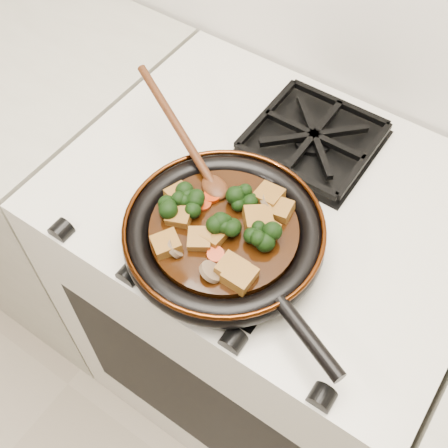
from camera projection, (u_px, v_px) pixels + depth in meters
The scene contains 33 objects.
stove at pixel (261, 305), 1.37m from camera, with size 0.76×0.60×0.90m, color beige.
burner_grate_front at pixel (230, 241), 0.93m from camera, with size 0.23×0.23×0.03m, color black, non-canonical shape.
burner_grate_back at pixel (313, 138), 1.06m from camera, with size 0.23×0.23×0.03m, color black, non-canonical shape.
skillet at pixel (225, 234), 0.90m from camera, with size 0.43×0.33×0.05m.
braising_sauce at pixel (224, 232), 0.89m from camera, with size 0.24×0.24×0.02m, color black.
tofu_cube_0 at pixel (167, 244), 0.86m from camera, with size 0.04×0.04×0.02m, color brown.
tofu_cube_1 at pixel (280, 210), 0.90m from camera, with size 0.04×0.04×0.02m, color brown.
tofu_cube_2 at pixel (214, 236), 0.87m from camera, with size 0.04×0.03×0.02m, color brown.
tofu_cube_3 at pixel (232, 269), 0.83m from camera, with size 0.04×0.04×0.02m, color brown.
tofu_cube_4 at pixel (240, 276), 0.83m from camera, with size 0.04×0.04×0.02m, color brown.
tofu_cube_5 at pixel (200, 239), 0.86m from camera, with size 0.04×0.04×0.02m, color brown.
tofu_cube_6 at pixel (269, 197), 0.91m from camera, with size 0.04×0.04×0.02m, color brown.
tofu_cube_7 at pixel (179, 217), 0.89m from camera, with size 0.04×0.03×0.02m, color brown.
tofu_cube_8 at pixel (179, 195), 0.91m from camera, with size 0.04×0.04×0.02m, color brown.
tofu_cube_9 at pixel (265, 231), 0.87m from camera, with size 0.04×0.04×0.02m, color brown.
tofu_cube_10 at pixel (258, 219), 0.88m from camera, with size 0.04×0.04×0.02m, color brown.
broccoli_floret_0 at pixel (170, 206), 0.89m from camera, with size 0.06×0.06×0.06m, color black, non-canonical shape.
broccoli_floret_1 at pixel (239, 197), 0.91m from camera, with size 0.06×0.06×0.05m, color black, non-canonical shape.
broccoli_floret_2 at pixel (224, 230), 0.87m from camera, with size 0.06×0.06×0.06m, color black, non-canonical shape.
broccoli_floret_3 at pixel (193, 204), 0.90m from camera, with size 0.06×0.06×0.05m, color black, non-canonical shape.
broccoli_floret_4 at pixel (185, 201), 0.90m from camera, with size 0.06×0.06×0.05m, color black, non-canonical shape.
broccoli_floret_5 at pixel (247, 203), 0.90m from camera, with size 0.05×0.05×0.05m, color black, non-canonical shape.
broccoli_floret_6 at pixel (262, 236), 0.86m from camera, with size 0.06×0.06×0.06m, color black, non-canonical shape.
carrot_coin_0 at pixel (202, 202), 0.91m from camera, with size 0.03×0.03×0.01m, color #A72604.
carrot_coin_1 at pixel (216, 254), 0.85m from camera, with size 0.03×0.03×0.01m, color #A72604.
carrot_coin_2 at pixel (216, 226), 0.88m from camera, with size 0.03×0.03×0.01m, color #A72604.
carrot_coin_3 at pixel (230, 270), 0.84m from camera, with size 0.03×0.03×0.01m, color #A72604.
carrot_coin_4 at pixel (212, 196), 0.92m from camera, with size 0.03×0.03×0.01m, color #A72604.
carrot_coin_5 at pixel (243, 275), 0.83m from camera, with size 0.03×0.03×0.01m, color #A72604.
mushroom_slice_0 at pixel (175, 248), 0.86m from camera, with size 0.03×0.03×0.01m, color brown.
mushroom_slice_1 at pixel (270, 204), 0.90m from camera, with size 0.04×0.04×0.01m, color brown.
mushroom_slice_2 at pixel (211, 272), 0.83m from camera, with size 0.04×0.04×0.01m, color brown.
wooden_spoon at pixel (191, 149), 0.95m from camera, with size 0.16×0.10×0.27m.
Camera 1 is at (0.28, 1.13, 1.69)m, focal length 45.00 mm.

